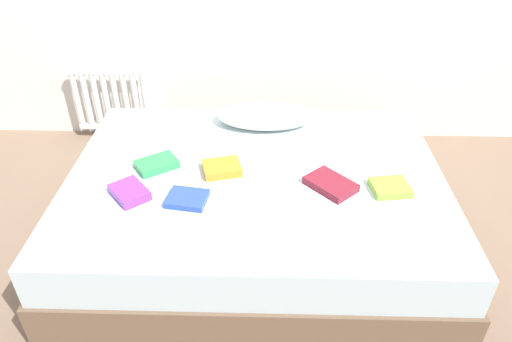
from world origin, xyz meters
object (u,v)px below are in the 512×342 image
object	(u,v)px
textbook_blue	(187,199)
textbook_maroon	(331,184)
bed	(256,211)
textbook_green	(157,164)
textbook_purple	(129,192)
textbook_lime	(390,187)
textbook_orange	(222,168)
pillow	(265,116)
radiator	(111,100)

from	to	relation	value
textbook_blue	textbook_maroon	distance (m)	0.72
textbook_blue	bed	bearing A→B (deg)	46.58
textbook_green	textbook_maroon	size ratio (longest dim) A/B	0.87
bed	textbook_blue	bearing A→B (deg)	-142.57
textbook_purple	textbook_blue	distance (m)	0.29
bed	textbook_green	world-z (taller)	textbook_green
textbook_blue	textbook_purple	bearing A→B (deg)	-177.56
textbook_lime	textbook_green	distance (m)	1.21
textbook_blue	textbook_maroon	bearing A→B (deg)	19.86
textbook_maroon	textbook_orange	size ratio (longest dim) A/B	1.24
pillow	textbook_maroon	xyz separation A→B (m)	(0.34, -0.65, -0.04)
textbook_lime	textbook_green	bearing A→B (deg)	163.14
bed	textbook_lime	size ratio (longest dim) A/B	11.01
radiator	textbook_lime	bearing A→B (deg)	-36.48
radiator	textbook_maroon	world-z (taller)	radiator
bed	textbook_green	xyz separation A→B (m)	(-0.53, 0.04, 0.27)
bed	textbook_maroon	size ratio (longest dim) A/B	8.31
textbook_lime	textbook_blue	distance (m)	1.00
textbook_orange	textbook_lime	bearing A→B (deg)	-24.53
bed	textbook_blue	xyz separation A→B (m)	(-0.32, -0.25, 0.27)
textbook_purple	textbook_maroon	bearing A→B (deg)	55.99
radiator	textbook_purple	distance (m)	1.52
textbook_purple	textbook_orange	xyz separation A→B (m)	(0.43, 0.23, -0.00)
textbook_maroon	pillow	bearing A→B (deg)	164.37
textbook_green	textbook_maroon	bearing A→B (deg)	-43.85
radiator	textbook_blue	world-z (taller)	radiator
bed	textbook_green	size ratio (longest dim) A/B	9.59
bed	textbook_blue	size ratio (longest dim) A/B	10.57
radiator	pillow	distance (m)	1.37
textbook_orange	bed	bearing A→B (deg)	-18.43
textbook_green	textbook_purple	bearing A→B (deg)	-141.94
textbook_lime	textbook_purple	distance (m)	1.29
radiator	textbook_purple	size ratio (longest dim) A/B	2.93
textbook_lime	pillow	bearing A→B (deg)	124.63
pillow	textbook_green	xyz separation A→B (m)	(-0.57, -0.49, -0.04)
bed	pillow	world-z (taller)	pillow
radiator	textbook_blue	bearing A→B (deg)	-60.80
textbook_purple	textbook_blue	world-z (taller)	textbook_purple
bed	textbook_blue	world-z (taller)	textbook_blue
radiator	textbook_lime	distance (m)	2.25
textbook_blue	textbook_lime	bearing A→B (deg)	15.63
pillow	textbook_blue	distance (m)	0.87
bed	textbook_purple	size ratio (longest dim) A/B	10.33
radiator	textbook_purple	world-z (taller)	radiator
radiator	textbook_purple	xyz separation A→B (m)	(0.52, -1.41, 0.19)
pillow	textbook_blue	bearing A→B (deg)	-115.10
radiator	textbook_blue	distance (m)	1.67
textbook_green	textbook_maroon	xyz separation A→B (m)	(0.91, -0.16, -0.00)
bed	textbook_purple	world-z (taller)	textbook_purple
textbook_orange	pillow	bearing A→B (deg)	52.34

